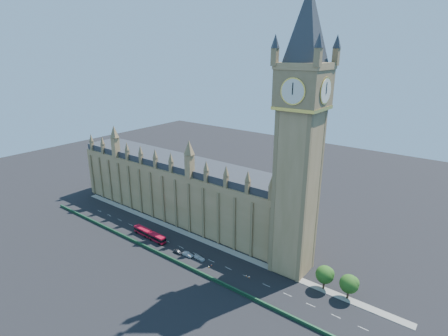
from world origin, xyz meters
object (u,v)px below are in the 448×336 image
Objects in this scene: car_white at (199,258)px; car_silver at (188,254)px; car_grey at (178,252)px; red_bus at (150,234)px.

car_silver is at bearing 100.84° from car_white.
car_grey is 0.87× the size of car_silver.
red_bus is at bearing 90.65° from car_white.
red_bus is 4.51× the size of car_grey.
car_grey is at bearing -1.84° from red_bus.
red_bus reaches higher than car_white.
red_bus is 18.01m from car_grey.
car_grey is 9.80m from car_white.
car_grey is at bearing 98.87° from car_silver.
car_silver is at bearing 1.14° from red_bus.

